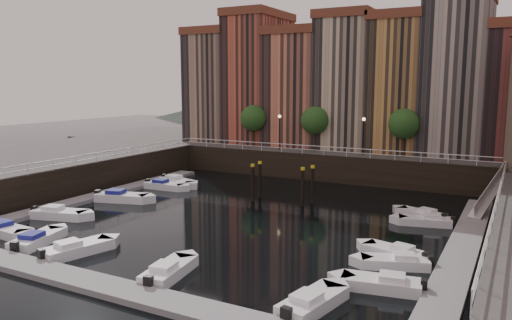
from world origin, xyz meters
The scene contains 27 objects.
ground centered at (0.00, 0.00, 0.00)m, with size 200.00×200.00×0.00m, color black.
quay_far centered at (0.00, 26.00, 1.50)m, with size 80.00×20.00×3.00m, color black.
quay_left centered at (-28.00, -2.00, 1.50)m, with size 20.00×36.00×3.00m, color black.
dock_left centered at (-16.20, -1.00, 0.17)m, with size 2.00×28.00×0.35m, color gray.
dock_right centered at (16.20, -1.00, 0.17)m, with size 2.00×28.00×0.35m, color gray.
dock_near centered at (0.00, -17.00, 0.17)m, with size 30.00×2.00×0.35m, color gray.
mountains centered at (1.72, 110.00, 7.92)m, with size 145.00×100.00×18.00m.
far_terrace centered at (3.31, 23.50, 10.95)m, with size 48.70×10.30×17.50m.
promenade_trees centered at (-1.33, 18.20, 6.58)m, with size 21.20×3.20×5.20m.
street_lamps centered at (-1.00, 17.20, 5.90)m, with size 10.36×0.36×4.18m.
railings centered at (0.00, 4.88, 3.79)m, with size 36.08×34.04×0.52m.
gangway centered at (17.10, 10.00, 1.92)m, with size 2.78×8.32×3.73m.
mooring_pilings centered at (-0.09, 5.35, 1.65)m, with size 5.68×2.27×3.78m.
boat_left_0 centered at (-13.16, -13.28, 0.35)m, with size 4.55×1.90×1.03m.
boat_left_1 centered at (-13.49, -8.34, 0.37)m, with size 4.88×2.88×1.09m.
boat_left_2 centered at (-13.17, -1.55, 0.39)m, with size 5.22×3.11×1.17m.
boat_left_3 centered at (-13.16, 4.74, 0.35)m, with size 4.62×1.89×1.05m.
boat_left_4 centered at (-13.09, 6.77, 0.38)m, with size 5.07×2.97×1.14m.
boat_right_0 centered at (13.19, -10.10, 0.34)m, with size 4.48×2.27×1.00m.
boat_right_1 centered at (13.06, -6.43, 0.32)m, with size 4.21×2.77×0.95m.
boat_right_2 centered at (12.62, -4.74, 0.32)m, with size 4.27×2.46×0.96m.
boat_right_3 centered at (13.04, 3.71, 0.32)m, with size 4.20×2.39×0.94m.
boat_right_4 centered at (12.39, 5.53, 0.32)m, with size 4.18×2.79×0.94m.
boat_near_0 centered at (-9.30, -13.67, 0.35)m, with size 2.64×4.65×1.04m.
boat_near_1 centered at (-5.41, -13.84, 0.36)m, with size 2.80×4.82×1.08m.
boat_near_2 centered at (2.11, -14.04, 0.35)m, with size 2.26×4.58×1.03m.
boat_near_3 centered at (10.74, -14.00, 0.35)m, with size 2.42×4.61×1.03m.
Camera 1 is at (19.11, -35.22, 10.76)m, focal length 35.00 mm.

